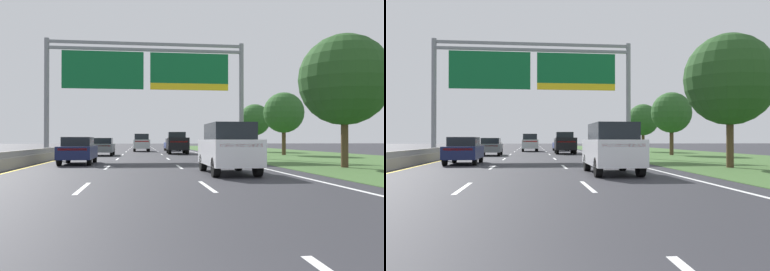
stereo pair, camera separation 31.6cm
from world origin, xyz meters
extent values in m
plane|color=#2B2B30|center=(0.00, 35.00, 0.00)|extent=(220.00, 220.00, 0.00)
cube|color=white|center=(-1.85, 10.50, 0.00)|extent=(0.14, 3.00, 0.01)
cube|color=white|center=(-1.85, 19.50, 0.00)|extent=(0.14, 3.00, 0.01)
cube|color=white|center=(-1.85, 28.50, 0.00)|extent=(0.14, 3.00, 0.01)
cube|color=white|center=(-1.85, 37.50, 0.00)|extent=(0.14, 3.00, 0.01)
cube|color=white|center=(-1.85, 46.50, 0.00)|extent=(0.14, 3.00, 0.01)
cube|color=white|center=(-1.85, 55.50, 0.00)|extent=(0.14, 3.00, 0.01)
cube|color=white|center=(-1.85, 64.50, 0.00)|extent=(0.14, 3.00, 0.01)
cube|color=white|center=(-1.85, 73.50, 0.00)|extent=(0.14, 3.00, 0.01)
cube|color=white|center=(-1.85, 82.50, 0.00)|extent=(0.14, 3.00, 0.01)
cube|color=white|center=(1.85, 10.50, 0.00)|extent=(0.14, 3.00, 0.01)
cube|color=white|center=(1.85, 19.50, 0.00)|extent=(0.14, 3.00, 0.01)
cube|color=white|center=(1.85, 28.50, 0.00)|extent=(0.14, 3.00, 0.01)
cube|color=white|center=(1.85, 37.50, 0.00)|extent=(0.14, 3.00, 0.01)
cube|color=white|center=(1.85, 46.50, 0.00)|extent=(0.14, 3.00, 0.01)
cube|color=white|center=(1.85, 55.50, 0.00)|extent=(0.14, 3.00, 0.01)
cube|color=white|center=(1.85, 64.50, 0.00)|extent=(0.14, 3.00, 0.01)
cube|color=white|center=(1.85, 73.50, 0.00)|extent=(0.14, 3.00, 0.01)
cube|color=white|center=(1.85, 82.50, 0.00)|extent=(0.14, 3.00, 0.01)
cube|color=white|center=(5.90, 35.00, 0.00)|extent=(0.16, 106.00, 0.01)
cube|color=gold|center=(-5.90, 35.00, 0.00)|extent=(0.16, 106.00, 0.01)
cube|color=#3D602D|center=(13.95, 35.00, 0.01)|extent=(14.00, 110.00, 0.02)
cube|color=#99968E|center=(-6.60, 35.00, 0.28)|extent=(0.60, 110.00, 0.55)
cube|color=#99968E|center=(-6.60, 35.00, 0.70)|extent=(0.25, 110.00, 0.30)
cylinder|color=gray|center=(-7.05, 29.41, 4.46)|extent=(0.36, 0.36, 8.93)
cylinder|color=gray|center=(7.65, 29.41, 4.46)|extent=(0.36, 0.36, 8.93)
cube|color=gray|center=(0.30, 29.41, 8.70)|extent=(14.70, 0.24, 0.20)
cube|color=gray|center=(0.30, 29.41, 8.25)|extent=(14.70, 0.24, 0.20)
cube|color=#0C602D|center=(-2.95, 29.23, 6.62)|extent=(6.00, 0.12, 2.81)
cube|color=#0C602D|center=(3.55, 29.23, 6.87)|extent=(6.00, 0.12, 2.31)
cube|color=yellow|center=(3.55, 29.23, 5.47)|extent=(6.00, 0.12, 0.50)
cube|color=black|center=(3.49, 39.29, 0.92)|extent=(2.12, 5.44, 1.00)
cube|color=black|center=(3.51, 40.14, 1.81)|extent=(1.76, 1.94, 0.78)
cube|color=#B21414|center=(3.43, 36.63, 1.22)|extent=(1.68, 0.12, 0.12)
cube|color=black|center=(3.45, 37.56, 1.52)|extent=(2.04, 1.99, 0.20)
cylinder|color=black|center=(2.68, 41.14, 0.42)|extent=(0.32, 0.85, 0.84)
cylinder|color=black|center=(4.38, 41.10, 0.42)|extent=(0.32, 0.85, 0.84)
cylinder|color=black|center=(2.60, 37.47, 0.42)|extent=(0.32, 0.85, 0.84)
cylinder|color=black|center=(4.30, 37.43, 0.42)|extent=(0.32, 0.85, 0.84)
cube|color=#B2B5BA|center=(-0.09, 47.93, 0.91)|extent=(2.02, 4.75, 1.05)
cube|color=black|center=(-0.09, 47.78, 1.77)|extent=(1.71, 3.04, 0.68)
cube|color=#B21414|center=(-0.03, 45.62, 1.22)|extent=(1.60, 0.12, 0.12)
cylinder|color=black|center=(-0.95, 49.51, 0.38)|extent=(0.28, 0.77, 0.76)
cylinder|color=black|center=(0.69, 49.55, 0.38)|extent=(0.28, 0.77, 0.76)
cylinder|color=black|center=(-0.87, 46.31, 0.38)|extent=(0.28, 0.77, 0.76)
cylinder|color=black|center=(0.77, 46.35, 0.38)|extent=(0.28, 0.77, 0.76)
cube|color=slate|center=(-3.47, 35.46, 0.69)|extent=(1.85, 4.41, 0.72)
cube|color=black|center=(-3.47, 35.41, 1.31)|extent=(1.58, 2.31, 0.52)
cube|color=#B21414|center=(-3.46, 33.30, 0.91)|extent=(1.53, 0.09, 0.12)
cylinder|color=black|center=(-4.28, 36.95, 0.33)|extent=(0.22, 0.66, 0.66)
cylinder|color=black|center=(-2.68, 36.96, 0.33)|extent=(0.22, 0.66, 0.66)
cylinder|color=black|center=(-4.26, 33.96, 0.33)|extent=(0.22, 0.66, 0.66)
cylinder|color=black|center=(-2.66, 33.97, 0.33)|extent=(0.22, 0.66, 0.66)
cube|color=#161E47|center=(-3.77, 22.65, 0.69)|extent=(1.87, 4.42, 0.72)
cube|color=black|center=(-3.77, 22.60, 1.31)|extent=(1.59, 2.32, 0.52)
cube|color=#B21414|center=(-3.75, 20.49, 0.91)|extent=(1.53, 0.10, 0.12)
cylinder|color=black|center=(-4.59, 24.14, 0.33)|extent=(0.23, 0.66, 0.66)
cylinder|color=black|center=(-2.99, 24.16, 0.33)|extent=(0.23, 0.66, 0.66)
cylinder|color=black|center=(-4.56, 21.15, 0.33)|extent=(0.23, 0.66, 0.66)
cylinder|color=black|center=(-2.96, 21.16, 0.33)|extent=(0.23, 0.66, 0.66)
cube|color=navy|center=(3.79, 49.69, 0.69)|extent=(1.90, 4.43, 0.72)
cube|color=black|center=(3.79, 49.64, 1.31)|extent=(1.61, 2.33, 0.52)
cube|color=#B21414|center=(3.83, 47.53, 0.91)|extent=(1.53, 0.11, 0.12)
cylinder|color=black|center=(2.96, 51.17, 0.33)|extent=(0.23, 0.66, 0.66)
cylinder|color=black|center=(4.56, 51.20, 0.33)|extent=(0.23, 0.66, 0.66)
cylinder|color=black|center=(3.02, 48.18, 0.33)|extent=(0.23, 0.66, 0.66)
cylinder|color=black|center=(4.62, 48.21, 0.33)|extent=(0.23, 0.66, 0.66)
cube|color=silver|center=(3.48, 15.03, 0.91)|extent=(1.92, 4.71, 1.05)
cube|color=black|center=(3.48, 14.88, 1.77)|extent=(1.65, 3.01, 0.68)
cube|color=#B21414|center=(3.47, 12.72, 1.22)|extent=(1.60, 0.09, 0.12)
cylinder|color=black|center=(2.66, 16.63, 0.38)|extent=(0.26, 0.76, 0.76)
cylinder|color=black|center=(4.30, 16.63, 0.38)|extent=(0.26, 0.76, 0.76)
cylinder|color=black|center=(2.65, 13.44, 0.38)|extent=(0.26, 0.76, 0.76)
cylinder|color=black|center=(4.29, 13.43, 0.38)|extent=(0.26, 0.76, 0.76)
cylinder|color=#4C3823|center=(10.10, 17.80, 1.31)|extent=(0.36, 0.36, 2.62)
sphere|color=#234C1E|center=(10.10, 17.80, 4.47)|extent=(4.62, 4.62, 4.62)
cylinder|color=#4C3823|center=(12.88, 34.38, 1.21)|extent=(0.36, 0.36, 2.42)
sphere|color=#285623|center=(12.88, 34.38, 3.91)|extent=(3.72, 3.72, 3.72)
cylinder|color=#4C3823|center=(13.13, 44.92, 1.14)|extent=(0.36, 0.36, 2.29)
sphere|color=#285623|center=(13.13, 44.92, 3.76)|extent=(3.68, 3.68, 3.68)
camera|label=1|loc=(-0.16, -1.80, 1.43)|focal=38.31mm
camera|label=2|loc=(0.16, -1.84, 1.43)|focal=38.31mm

